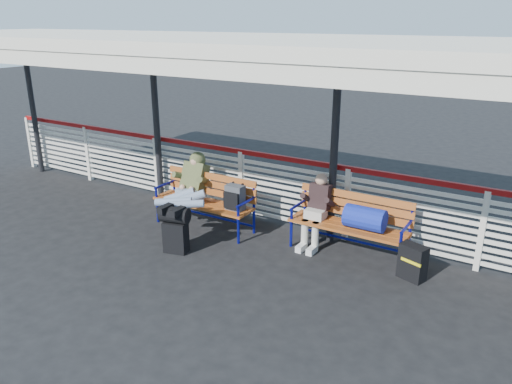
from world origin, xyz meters
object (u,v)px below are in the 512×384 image
Objects in this scene: bench_left at (213,196)px; suitcase_side at (413,262)px; companion_person at (316,210)px; bench_right at (358,218)px; traveler_man at (185,194)px; luggage_stack at (175,228)px.

bench_left is 3.57× the size of suitcase_side.
bench_left is at bearing -161.01° from suitcase_side.
companion_person reaches higher than suitcase_side.
bench_right is 1.10× the size of traveler_man.
bench_right is 2.82m from traveler_man.
bench_right is at bearing 15.31° from luggage_stack.
luggage_stack is 0.41× the size of bench_left.
traveler_man is at bearing 102.61° from luggage_stack.
companion_person is at bearing 23.97° from luggage_stack.
companion_person is (1.75, 0.30, 0.02)m from bench_left.
bench_right is at bearing 7.26° from bench_left.
traveler_man is 2.16m from companion_person.
traveler_man is at bearing -162.36° from companion_person.
luggage_stack is at bearing -141.94° from companion_person.
suitcase_side is at bearing -10.54° from companion_person.
luggage_stack is at bearing -87.79° from bench_left.
companion_person is at bearing 9.83° from bench_left.
luggage_stack is 0.81m from traveler_man.
bench_left and bench_right have the same top height.
bench_left reaches higher than luggage_stack.
luggage_stack is 0.64× the size of companion_person.
luggage_stack is at bearing -150.60° from bench_right.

